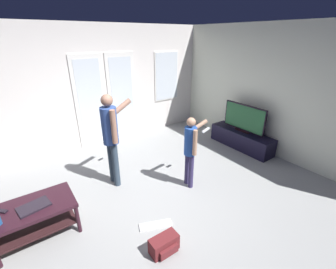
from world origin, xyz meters
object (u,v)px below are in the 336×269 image
coffee_table (35,214)px  person_adult (111,133)px  flat_screen_tv (244,118)px  laptop_closed (34,207)px  person_child (191,146)px  tv_remote_black (0,211)px  backpack (164,245)px  tv_stand (241,139)px  loose_keyboard (156,225)px

coffee_table → person_adult: (1.27, 0.49, 0.61)m
flat_screen_tv → coffee_table: bearing=-178.4°
coffee_table → flat_screen_tv: (4.16, 0.12, 0.37)m
laptop_closed → person_adult: bearing=12.3°
person_child → tv_remote_black: bearing=170.9°
backpack → tv_remote_black: size_ratio=2.04×
tv_stand → backpack: (-3.00, -1.26, -0.09)m
laptop_closed → coffee_table: bearing=102.2°
person_adult → coffee_table: bearing=-158.9°
coffee_table → backpack: size_ratio=2.71×
coffee_table → loose_keyboard: (1.30, -0.75, -0.32)m
person_adult → laptop_closed: person_adult is taller
laptop_closed → tv_remote_black: 0.36m
loose_keyboard → coffee_table: bearing=149.8°
person_adult → tv_remote_black: bearing=-166.4°
person_adult → backpack: person_adult is taller
tv_stand → flat_screen_tv: (-0.00, 0.00, 0.51)m
coffee_table → tv_remote_black: tv_remote_black is taller
tv_stand → tv_remote_black: size_ratio=8.68×
loose_keyboard → tv_stand: bearing=16.8°
person_adult → loose_keyboard: 1.56m
backpack → loose_keyboard: size_ratio=0.76×
tv_remote_black → laptop_closed: bearing=21.8°
tv_stand → backpack: bearing=-157.2°
backpack → person_child: bearing=37.5°
tv_stand → person_child: person_child is taller
tv_remote_black → coffee_table: bearing=26.7°
person_adult → tv_remote_black: person_adult is taller
backpack → tv_remote_black: (-1.49, 1.26, 0.36)m
person_child → backpack: (-1.10, -0.84, -0.64)m
flat_screen_tv → backpack: 3.31m
coffee_table → backpack: (1.17, -1.15, -0.23)m
tv_stand → person_adult: person_adult is taller
laptop_closed → flat_screen_tv: bearing=-8.5°
tv_stand → person_adult: 3.01m
flat_screen_tv → person_adult: (-2.89, 0.38, 0.24)m
coffee_table → person_child: (2.27, -0.31, 0.41)m
tv_stand → person_adult: (-2.89, 0.38, 0.74)m
tv_stand → flat_screen_tv: 0.51m
person_adult → tv_remote_black: (-1.59, -0.39, -0.48)m
coffee_table → tv_stand: size_ratio=0.64×
tv_stand → coffee_table: bearing=-178.4°
person_adult → tv_stand: bearing=-7.5°
person_child → tv_remote_black: person_child is taller
coffee_table → loose_keyboard: size_ratio=2.06×
backpack → loose_keyboard: 0.42m
loose_keyboard → tv_remote_black: 1.89m
laptop_closed → tv_remote_black: size_ratio=2.04×
flat_screen_tv → laptop_closed: size_ratio=2.97×
flat_screen_tv → person_adult: bearing=172.6°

